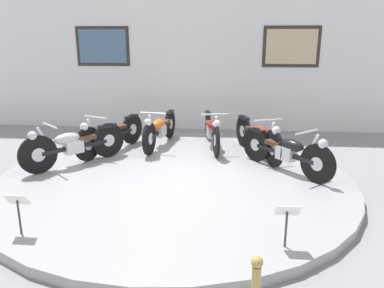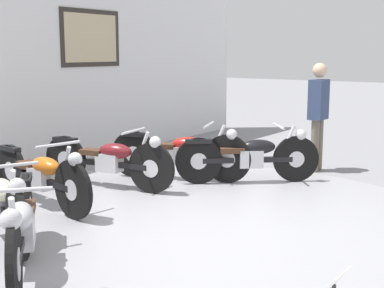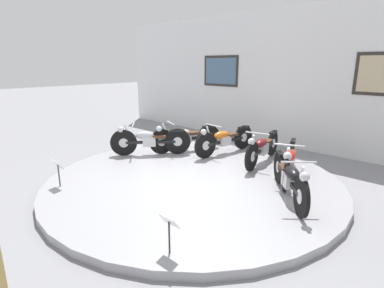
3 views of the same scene
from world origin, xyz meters
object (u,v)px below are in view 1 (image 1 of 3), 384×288
object	(u,v)px
motorcycle_maroon	(212,129)
motorcycle_red	(258,136)
motorcycle_cream	(110,133)
info_placard_front_centre	(287,216)
info_placard_front_left	(18,205)
motorcycle_silver	(73,144)
motorcycle_black	(287,150)
motorcycle_orange	(160,128)

from	to	relation	value
motorcycle_maroon	motorcycle_red	world-z (taller)	motorcycle_red
motorcycle_red	motorcycle_cream	bearing A→B (deg)	-179.99
motorcycle_cream	info_placard_front_centre	world-z (taller)	motorcycle_cream
info_placard_front_left	motorcycle_cream	bearing A→B (deg)	88.99
motorcycle_silver	motorcycle_cream	bearing A→B (deg)	64.37
motorcycle_black	info_placard_front_centre	xyz separation A→B (m)	(-0.35, -2.46, -0.02)
motorcycle_orange	info_placard_front_centre	bearing A→B (deg)	-61.58
motorcycle_silver	info_placard_front_centre	size ratio (longest dim) A/B	3.03
motorcycle_maroon	info_placard_front_centre	size ratio (longest dim) A/B	3.86
motorcycle_silver	motorcycle_black	size ratio (longest dim) A/B	1.01
motorcycle_orange	info_placard_front_centre	distance (m)	4.36
motorcycle_black	info_placard_front_left	bearing A→B (deg)	-144.13
motorcycle_cream	motorcycle_orange	bearing A→B (deg)	29.67
info_placard_front_left	motorcycle_orange	bearing A→B (deg)	75.79
info_placard_front_centre	motorcycle_orange	bearing A→B (deg)	118.42
motorcycle_orange	info_placard_front_centre	xyz separation A→B (m)	(2.07, -3.83, -0.02)
motorcycle_maroon	info_placard_front_left	bearing A→B (deg)	-118.43
motorcycle_silver	motorcycle_maroon	xyz separation A→B (m)	(2.43, 1.37, -0.01)
motorcycle_maroon	motorcycle_silver	bearing A→B (deg)	-150.47
info_placard_front_left	info_placard_front_centre	xyz separation A→B (m)	(3.04, 0.00, 0.00)
motorcycle_cream	info_placard_front_centre	size ratio (longest dim) A/B	3.63
motorcycle_red	motorcycle_black	size ratio (longest dim) A/B	1.24
motorcycle_silver	motorcycle_red	world-z (taller)	motorcycle_red
motorcycle_cream	info_placard_front_centre	bearing A→B (deg)	-47.97
motorcycle_cream	info_placard_front_centre	distance (m)	4.46
motorcycle_cream	motorcycle_black	xyz separation A→B (m)	(3.34, -0.86, -0.00)
motorcycle_cream	info_placard_front_left	size ratio (longest dim) A/B	3.63
motorcycle_cream	motorcycle_red	size ratio (longest dim) A/B	0.98
motorcycle_orange	motorcycle_maroon	bearing A→B (deg)	0.00
motorcycle_black	info_placard_front_centre	distance (m)	2.48
motorcycle_orange	motorcycle_black	bearing A→B (deg)	-29.55
motorcycle_cream	motorcycle_black	size ratio (longest dim) A/B	1.21
motorcycle_cream	motorcycle_maroon	size ratio (longest dim) A/B	0.94
motorcycle_silver	info_placard_front_left	world-z (taller)	motorcycle_silver
motorcycle_orange	info_placard_front_centre	world-z (taller)	motorcycle_orange
motorcycle_orange	motorcycle_red	distance (m)	2.08
motorcycle_silver	motorcycle_orange	distance (m)	1.91
motorcycle_orange	motorcycle_red	xyz separation A→B (m)	(2.01, -0.52, 0.01)
motorcycle_maroon	motorcycle_black	distance (m)	1.91
motorcycle_orange	motorcycle_red	bearing A→B (deg)	-14.44
motorcycle_black	info_placard_front_centre	world-z (taller)	motorcycle_black
motorcycle_maroon	motorcycle_orange	bearing A→B (deg)	-180.00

